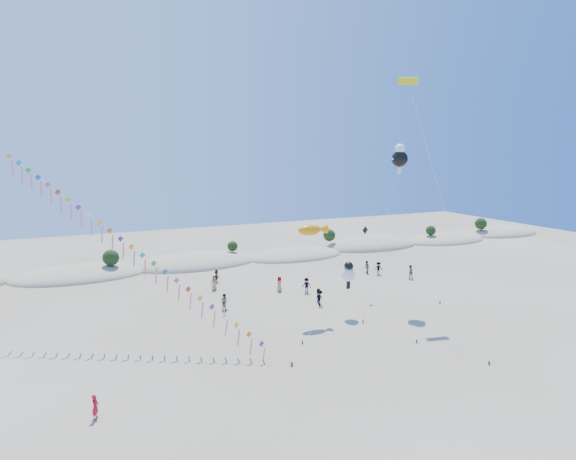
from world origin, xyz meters
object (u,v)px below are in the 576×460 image
Objects in this scene: kite_train at (128,245)px; parafoil_kite at (409,86)px; flyer_foreground at (95,407)px; fish_kite at (313,230)px.

kite_train is 32.74m from parafoil_kite.
kite_train is at bearing 6.85° from flyer_foreground.
fish_kite is at bearing -3.20° from kite_train.
parafoil_kite is 41.68m from flyer_foreground.
flyer_foreground is (-32.87, -11.74, -22.78)m from parafoil_kite.
fish_kite is at bearing -38.38° from flyer_foreground.
kite_train is 17.66m from fish_kite.
parafoil_kite reaches higher than flyer_foreground.
kite_train is at bearing 176.80° from fish_kite.
flyer_foreground is at bearing -160.34° from parafoil_kite.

